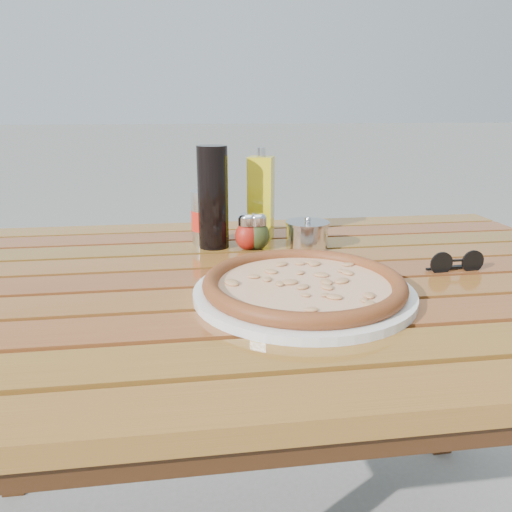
{
  "coord_description": "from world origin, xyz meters",
  "views": [
    {
      "loc": [
        -0.12,
        -0.86,
        1.05
      ],
      "look_at": [
        0.0,
        0.02,
        0.78
      ],
      "focal_mm": 35.0,
      "sensor_mm": 36.0,
      "label": 1
    }
  ],
  "objects": [
    {
      "name": "pizza",
      "position": [
        0.06,
        -0.12,
        0.77
      ],
      "size": [
        0.4,
        0.4,
        0.03
      ],
      "rotation": [
        0.0,
        0.0,
        0.23
      ],
      "color": "beige",
      "rests_on": "plate"
    },
    {
      "name": "dark_bottle",
      "position": [
        -0.07,
        0.2,
        0.86
      ],
      "size": [
        0.08,
        0.08,
        0.22
      ],
      "primitive_type": "cylinder",
      "rotation": [
        0.0,
        0.0,
        0.31
      ],
      "color": "black",
      "rests_on": "table"
    },
    {
      "name": "olive_oil_cruet",
      "position": [
        0.05,
        0.26,
        0.85
      ],
      "size": [
        0.07,
        0.07,
        0.21
      ],
      "rotation": [
        0.0,
        0.0,
        -0.33
      ],
      "color": "gold",
      "rests_on": "table"
    },
    {
      "name": "oregano_shaker",
      "position": [
        0.02,
        0.17,
        0.79
      ],
      "size": [
        0.07,
        0.07,
        0.08
      ],
      "rotation": [
        0.0,
        0.0,
        -0.25
      ],
      "color": "#343D18",
      "rests_on": "table"
    },
    {
      "name": "parmesan_tin",
      "position": [
        0.13,
        0.16,
        0.78
      ],
      "size": [
        0.13,
        0.13,
        0.07
      ],
      "rotation": [
        0.0,
        0.0,
        0.43
      ],
      "color": "silver",
      "rests_on": "table"
    },
    {
      "name": "soda_can",
      "position": [
        -0.08,
        0.23,
        0.81
      ],
      "size": [
        0.08,
        0.08,
        0.12
      ],
      "rotation": [
        0.0,
        0.0,
        -0.22
      ],
      "color": "silver",
      "rests_on": "table"
    },
    {
      "name": "pepper_shaker",
      "position": [
        0.0,
        0.17,
        0.79
      ],
      "size": [
        0.07,
        0.07,
        0.08
      ],
      "rotation": [
        0.0,
        0.0,
        0.33
      ],
      "color": "#A91F13",
      "rests_on": "table"
    },
    {
      "name": "sunglasses",
      "position": [
        0.37,
        -0.03,
        0.77
      ],
      "size": [
        0.11,
        0.03,
        0.04
      ],
      "rotation": [
        0.0,
        0.0,
        0.04
      ],
      "color": "black",
      "rests_on": "table"
    },
    {
      "name": "table",
      "position": [
        0.0,
        -0.0,
        0.67
      ],
      "size": [
        1.4,
        0.9,
        0.75
      ],
      "color": "#371E0C",
      "rests_on": "ground"
    },
    {
      "name": "plate",
      "position": [
        0.06,
        -0.12,
        0.76
      ],
      "size": [
        0.37,
        0.37,
        0.01
      ],
      "primitive_type": "cylinder",
      "rotation": [
        0.0,
        0.0,
        0.02
      ],
      "color": "silver",
      "rests_on": "table"
    }
  ]
}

